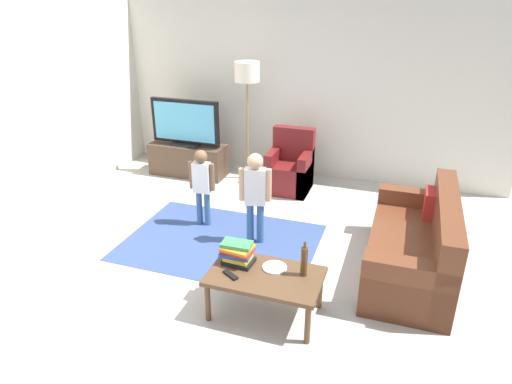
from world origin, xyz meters
TOP-DOWN VIEW (x-y plane):
  - ground at (0.00, 0.00)m, footprint 7.80×7.80m
  - wall_back at (0.00, 3.00)m, footprint 6.00×0.12m
  - area_rug at (-0.40, 0.48)m, footprint 2.20×1.60m
  - tv_stand at (-1.72, 2.30)m, footprint 1.20×0.44m
  - tv at (-1.72, 2.28)m, footprint 1.10×0.28m
  - couch at (1.77, 0.56)m, footprint 0.80×1.80m
  - armchair at (-0.04, 2.26)m, footprint 0.60×0.60m
  - floor_lamp at (-0.77, 2.45)m, footprint 0.36×0.36m
  - child_near_tv at (-0.77, 0.83)m, footprint 0.33×0.16m
  - child_center at (-0.02, 0.62)m, footprint 0.36×0.18m
  - coffee_table at (0.49, -0.57)m, footprint 1.00×0.60m
  - book_stack at (0.19, -0.47)m, footprint 0.31×0.25m
  - bottle at (0.81, -0.47)m, footprint 0.06×0.06m
  - tv_remote at (0.21, -0.69)m, footprint 0.17×0.13m
  - plate at (0.54, -0.45)m, footprint 0.22×0.22m

SIDE VIEW (x-z plane):
  - ground at x=0.00m, z-range 0.00..0.00m
  - area_rug at x=-0.40m, z-range 0.00..0.01m
  - tv_stand at x=-1.72m, z-range -0.01..0.49m
  - couch at x=1.77m, z-range -0.14..0.72m
  - armchair at x=-0.04m, z-range -0.15..0.75m
  - coffee_table at x=0.49m, z-range 0.16..0.58m
  - plate at x=0.54m, z-range 0.42..0.44m
  - tv_remote at x=0.21m, z-range 0.42..0.44m
  - book_stack at x=0.19m, z-range 0.42..0.62m
  - bottle at x=0.81m, z-range 0.40..0.73m
  - child_near_tv at x=-0.77m, z-range 0.10..1.08m
  - child_center at x=-0.02m, z-range 0.11..1.20m
  - tv at x=-1.72m, z-range 0.49..1.20m
  - wall_back at x=0.00m, z-range 0.00..2.70m
  - floor_lamp at x=-0.77m, z-range 0.65..2.43m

